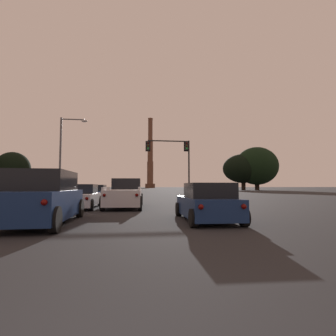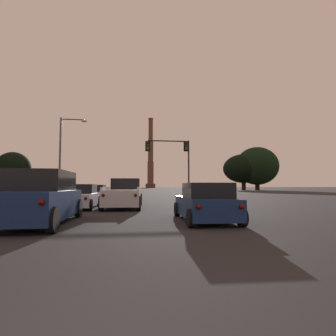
{
  "view_description": "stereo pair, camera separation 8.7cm",
  "coord_description": "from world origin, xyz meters",
  "px_view_note": "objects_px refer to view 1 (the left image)",
  "views": [
    {
      "loc": [
        0.31,
        -1.2,
        1.32
      ],
      "look_at": [
        6.1,
        44.61,
        4.5
      ],
      "focal_mm": 28.0,
      "sensor_mm": 36.0,
      "label": 1
    },
    {
      "loc": [
        0.4,
        -1.21,
        1.32
      ],
      "look_at": [
        6.1,
        44.61,
        4.5
      ],
      "focal_mm": 28.0,
      "sensor_mm": 36.0,
      "label": 2
    }
  ],
  "objects_px": {
    "traffic_light_overhead_right": "(175,154)",
    "street_lamp": "(65,149)",
    "sedan_left_lane_front": "(95,193)",
    "smokestack": "(150,160)",
    "sedan_left_lane_second": "(81,197)",
    "hatchback_right_lane_third": "(207,203)",
    "pickup_truck_center_lane_second": "(125,194)",
    "suv_left_lane_third": "(43,198)"
  },
  "relations": [
    {
      "from": "traffic_light_overhead_right",
      "to": "street_lamp",
      "type": "distance_m",
      "value": 12.3
    },
    {
      "from": "sedan_left_lane_front",
      "to": "street_lamp",
      "type": "relative_size",
      "value": 0.57
    },
    {
      "from": "street_lamp",
      "to": "smokestack",
      "type": "relative_size",
      "value": 0.17
    },
    {
      "from": "sedan_left_lane_second",
      "to": "smokestack",
      "type": "bearing_deg",
      "value": 84.6
    },
    {
      "from": "hatchback_right_lane_third",
      "to": "street_lamp",
      "type": "bearing_deg",
      "value": 120.21
    },
    {
      "from": "pickup_truck_center_lane_second",
      "to": "suv_left_lane_third",
      "type": "bearing_deg",
      "value": -108.22
    },
    {
      "from": "sedan_left_lane_front",
      "to": "pickup_truck_center_lane_second",
      "type": "xyz_separation_m",
      "value": [
        2.86,
        -7.19,
        0.14
      ]
    },
    {
      "from": "suv_left_lane_third",
      "to": "hatchback_right_lane_third",
      "type": "bearing_deg",
      "value": -0.7
    },
    {
      "from": "street_lamp",
      "to": "sedan_left_lane_front",
      "type": "bearing_deg",
      "value": -45.75
    },
    {
      "from": "sedan_left_lane_second",
      "to": "smokestack",
      "type": "height_order",
      "value": "smokestack"
    },
    {
      "from": "suv_left_lane_third",
      "to": "smokestack",
      "type": "height_order",
      "value": "smokestack"
    },
    {
      "from": "sedan_left_lane_second",
      "to": "traffic_light_overhead_right",
      "type": "bearing_deg",
      "value": 60.48
    },
    {
      "from": "sedan_left_lane_front",
      "to": "pickup_truck_center_lane_second",
      "type": "relative_size",
      "value": 0.85
    },
    {
      "from": "sedan_left_lane_front",
      "to": "suv_left_lane_third",
      "type": "height_order",
      "value": "suv_left_lane_third"
    },
    {
      "from": "sedan_left_lane_front",
      "to": "smokestack",
      "type": "height_order",
      "value": "smokestack"
    },
    {
      "from": "pickup_truck_center_lane_second",
      "to": "sedan_left_lane_second",
      "type": "xyz_separation_m",
      "value": [
        -2.59,
        -0.36,
        -0.14
      ]
    },
    {
      "from": "sedan_left_lane_front",
      "to": "smokestack",
      "type": "bearing_deg",
      "value": 85.48
    },
    {
      "from": "street_lamp",
      "to": "sedan_left_lane_second",
      "type": "bearing_deg",
      "value": -70.73
    },
    {
      "from": "hatchback_right_lane_third",
      "to": "sedan_left_lane_front",
      "type": "relative_size",
      "value": 0.88
    },
    {
      "from": "sedan_left_lane_front",
      "to": "street_lamp",
      "type": "distance_m",
      "value": 6.9
    },
    {
      "from": "sedan_left_lane_front",
      "to": "traffic_light_overhead_right",
      "type": "height_order",
      "value": "traffic_light_overhead_right"
    },
    {
      "from": "pickup_truck_center_lane_second",
      "to": "sedan_left_lane_front",
      "type": "bearing_deg",
      "value": 113.85
    },
    {
      "from": "sedan_left_lane_front",
      "to": "pickup_truck_center_lane_second",
      "type": "height_order",
      "value": "pickup_truck_center_lane_second"
    },
    {
      "from": "street_lamp",
      "to": "suv_left_lane_third",
      "type": "bearing_deg",
      "value": -77.56
    },
    {
      "from": "suv_left_lane_third",
      "to": "sedan_left_lane_second",
      "type": "xyz_separation_m",
      "value": [
        0.0,
        6.62,
        -0.23
      ]
    },
    {
      "from": "sedan_left_lane_front",
      "to": "traffic_light_overhead_right",
      "type": "xyz_separation_m",
      "value": [
        8.22,
        6.86,
        4.5
      ]
    },
    {
      "from": "smokestack",
      "to": "pickup_truck_center_lane_second",
      "type": "bearing_deg",
      "value": -93.85
    },
    {
      "from": "sedan_left_lane_front",
      "to": "street_lamp",
      "type": "bearing_deg",
      "value": 134.82
    },
    {
      "from": "hatchback_right_lane_third",
      "to": "sedan_left_lane_front",
      "type": "height_order",
      "value": "hatchback_right_lane_third"
    },
    {
      "from": "sedan_left_lane_front",
      "to": "sedan_left_lane_second",
      "type": "height_order",
      "value": "same"
    },
    {
      "from": "hatchback_right_lane_third",
      "to": "street_lamp",
      "type": "distance_m",
      "value": 20.9
    },
    {
      "from": "suv_left_lane_third",
      "to": "smokestack",
      "type": "distance_m",
      "value": 169.58
    },
    {
      "from": "hatchback_right_lane_third",
      "to": "sedan_left_lane_second",
      "type": "height_order",
      "value": "hatchback_right_lane_third"
    },
    {
      "from": "sedan_left_lane_second",
      "to": "traffic_light_overhead_right",
      "type": "xyz_separation_m",
      "value": [
        7.94,
        14.41,
        4.5
      ]
    },
    {
      "from": "pickup_truck_center_lane_second",
      "to": "traffic_light_overhead_right",
      "type": "bearing_deg",
      "value": 71.29
    },
    {
      "from": "hatchback_right_lane_third",
      "to": "sedan_left_lane_second",
      "type": "relative_size",
      "value": 0.88
    },
    {
      "from": "sedan_left_lane_second",
      "to": "street_lamp",
      "type": "bearing_deg",
      "value": 108.62
    },
    {
      "from": "sedan_left_lane_second",
      "to": "hatchback_right_lane_third",
      "type": "bearing_deg",
      "value": -48.43
    },
    {
      "from": "suv_left_lane_third",
      "to": "sedan_left_lane_second",
      "type": "height_order",
      "value": "suv_left_lane_third"
    },
    {
      "from": "sedan_left_lane_front",
      "to": "sedan_left_lane_second",
      "type": "distance_m",
      "value": 7.56
    },
    {
      "from": "suv_left_lane_third",
      "to": "street_lamp",
      "type": "bearing_deg",
      "value": 100.89
    },
    {
      "from": "suv_left_lane_third",
      "to": "sedan_left_lane_front",
      "type": "bearing_deg",
      "value": 89.53
    }
  ]
}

